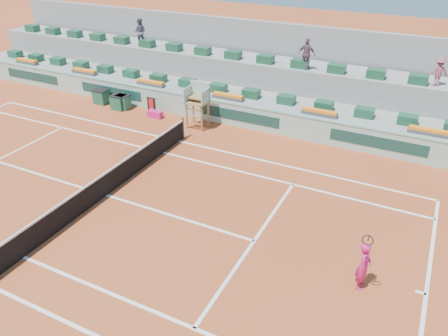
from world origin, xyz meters
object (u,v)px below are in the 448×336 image
at_px(player_bag, 155,114).
at_px(tennis_player, 364,266).
at_px(umpire_chair, 198,99).
at_px(drink_cooler_a, 123,102).

bearing_deg(player_bag, tennis_player, -31.99).
bearing_deg(umpire_chair, tennis_player, -38.58).
xyz_separation_m(umpire_chair, drink_cooler_a, (-5.13, 0.24, -1.12)).
bearing_deg(player_bag, drink_cooler_a, 173.93).
xyz_separation_m(drink_cooler_a, tennis_player, (15.19, -8.27, 0.39)).
distance_m(player_bag, tennis_player, 15.15).
height_order(player_bag, drink_cooler_a, drink_cooler_a).
distance_m(player_bag, drink_cooler_a, 2.38).
relative_size(player_bag, tennis_player, 0.38).
xyz_separation_m(umpire_chair, tennis_player, (10.06, -8.03, -0.73)).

